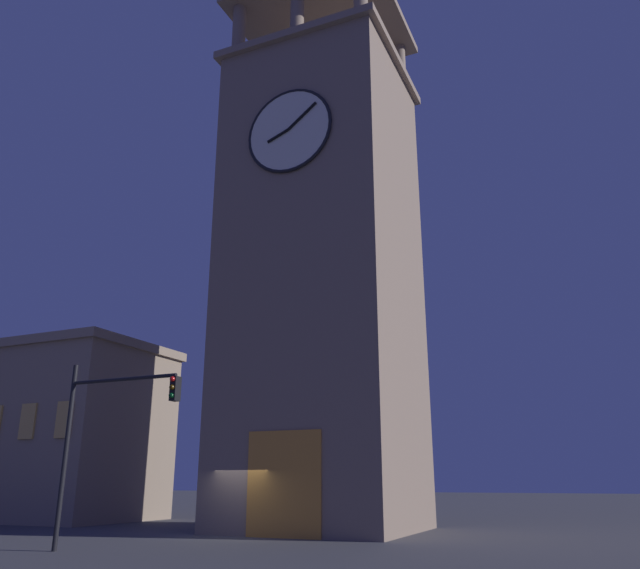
{
  "coord_description": "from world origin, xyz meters",
  "views": [
    {
      "loc": [
        -13.53,
        22.44,
        2.08
      ],
      "look_at": [
        -1.77,
        -4.03,
        11.25
      ],
      "focal_mm": 34.91,
      "sensor_mm": 36.0,
      "label": 1
    }
  ],
  "objects": [
    {
      "name": "ground_plane",
      "position": [
        0.0,
        0.0,
        0.0
      ],
      "size": [
        200.0,
        200.0,
        0.0
      ],
      "primitive_type": "plane",
      "color": "#424247"
    },
    {
      "name": "clocktower",
      "position": [
        -1.95,
        -4.01,
        11.98
      ],
      "size": [
        8.65,
        8.31,
        30.12
      ],
      "color": "gray",
      "rests_on": "ground_plane"
    },
    {
      "name": "adjacent_wing_building",
      "position": [
        18.3,
        -4.97,
        4.81
      ],
      "size": [
        17.69,
        7.95,
        9.59
      ],
      "color": "gray",
      "rests_on": "ground_plane"
    },
    {
      "name": "traffic_signal_near",
      "position": [
        1.05,
        6.76,
        3.84
      ],
      "size": [
        4.35,
        0.41,
        5.81
      ],
      "color": "black",
      "rests_on": "ground_plane"
    }
  ]
}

